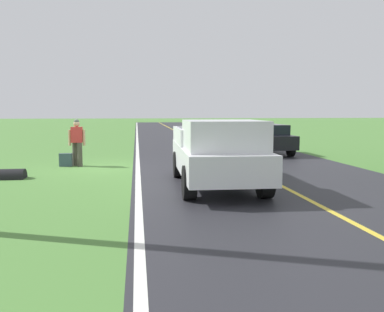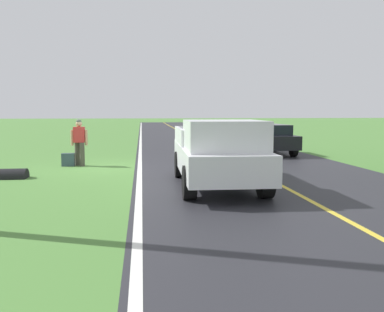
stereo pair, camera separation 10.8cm
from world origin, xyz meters
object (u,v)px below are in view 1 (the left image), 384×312
hitchhiker_walking (77,140)px  suitcase_carried (66,160)px  pickup_truck_passing (217,152)px  sedan_near_oncoming (264,138)px

hitchhiker_walking → suitcase_carried: size_ratio=3.62×
hitchhiker_walking → pickup_truck_passing: (-4.33, 5.04, -0.01)m
suitcase_carried → pickup_truck_passing: (-4.75, 4.97, 0.72)m
hitchhiker_walking → sedan_near_oncoming: hitchhiker_walking is taller
hitchhiker_walking → pickup_truck_passing: bearing=130.6°
hitchhiker_walking → sedan_near_oncoming: (-8.28, -3.49, -0.23)m
hitchhiker_walking → suitcase_carried: (0.42, 0.07, -0.74)m
pickup_truck_passing → sedan_near_oncoming: bearing=-114.8°
pickup_truck_passing → hitchhiker_walking: bearing=-49.4°
pickup_truck_passing → suitcase_carried: bearing=-46.3°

